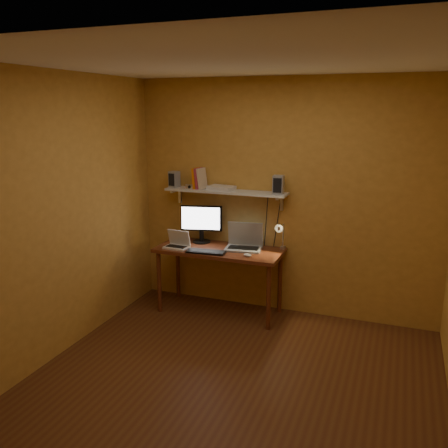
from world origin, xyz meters
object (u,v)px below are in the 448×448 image
at_px(keyboard, 206,252).
at_px(router, 221,188).
at_px(wall_shelf, 226,192).
at_px(laptop, 244,242).
at_px(speaker_right, 278,185).
at_px(monitor, 201,222).
at_px(shelf_camera, 190,187).
at_px(desk, 219,256).
at_px(mouse, 247,255).
at_px(desk_lamp, 281,233).
at_px(speaker_left, 174,179).
at_px(netbook, 178,243).

relative_size(keyboard, router, 1.49).
xyz_separation_m(wall_shelf, laptop, (0.25, -0.09, -0.53)).
bearing_deg(speaker_right, monitor, 177.31).
distance_m(laptop, shelf_camera, 0.88).
bearing_deg(shelf_camera, desk, -17.38).
relative_size(desk, mouse, 15.26).
bearing_deg(wall_shelf, monitor, -175.58).
bearing_deg(wall_shelf, router, 178.45).
relative_size(desk_lamp, shelf_camera, 3.86).
xyz_separation_m(mouse, router, (-0.43, 0.36, 0.63)).
height_order(speaker_left, shelf_camera, speaker_left).
bearing_deg(desk_lamp, mouse, -133.23).
distance_m(mouse, router, 0.85).
distance_m(mouse, speaker_right, 0.82).
bearing_deg(speaker_left, netbook, -47.72).
height_order(desk, speaker_left, speaker_left).
distance_m(desk_lamp, speaker_right, 0.52).
height_order(keyboard, router, router).
bearing_deg(desk, speaker_left, 162.51).
bearing_deg(wall_shelf, desk, -90.00).
relative_size(mouse, speaker_right, 0.46).
height_order(netbook, desk_lamp, desk_lamp).
bearing_deg(monitor, wall_shelf, -9.40).
relative_size(desk, netbook, 5.12).
bearing_deg(wall_shelf, desk_lamp, -5.88).
xyz_separation_m(wall_shelf, monitor, (-0.29, -0.02, -0.36)).
distance_m(monitor, keyboard, 0.49).
relative_size(laptop, keyboard, 1.01).
bearing_deg(laptop, speaker_left, 166.47).
bearing_deg(wall_shelf, keyboard, -101.25).
height_order(desk, desk_lamp, desk_lamp).
distance_m(monitor, mouse, 0.79).
bearing_deg(speaker_left, desk_lamp, 9.27).
bearing_deg(netbook, router, 42.59).
height_order(wall_shelf, netbook, wall_shelf).
height_order(monitor, desk_lamp, monitor).
bearing_deg(speaker_left, shelf_camera, -5.08).
distance_m(wall_shelf, netbook, 0.78).
height_order(speaker_left, router, speaker_left).
bearing_deg(keyboard, speaker_left, 139.46).
relative_size(wall_shelf, laptop, 3.31).
bearing_deg(netbook, keyboard, -7.55).
distance_m(desk, speaker_left, 1.05).
height_order(wall_shelf, speaker_left, speaker_left).
height_order(wall_shelf, monitor, wall_shelf).
distance_m(monitor, desk_lamp, 0.95).
relative_size(monitor, netbook, 1.73).
xyz_separation_m(desk_lamp, speaker_right, (-0.05, 0.05, 0.52)).
bearing_deg(speaker_right, mouse, -125.83).
relative_size(keyboard, speaker_right, 2.11).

